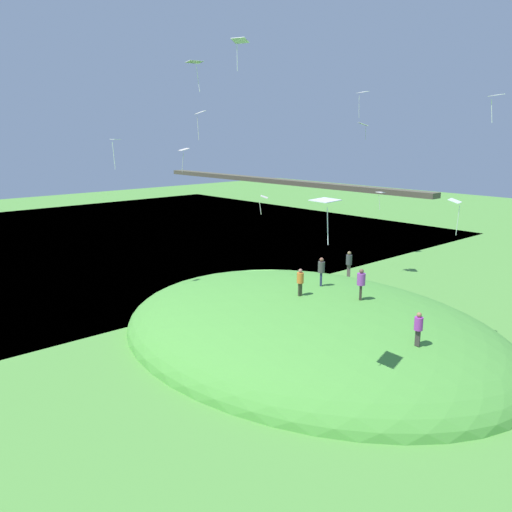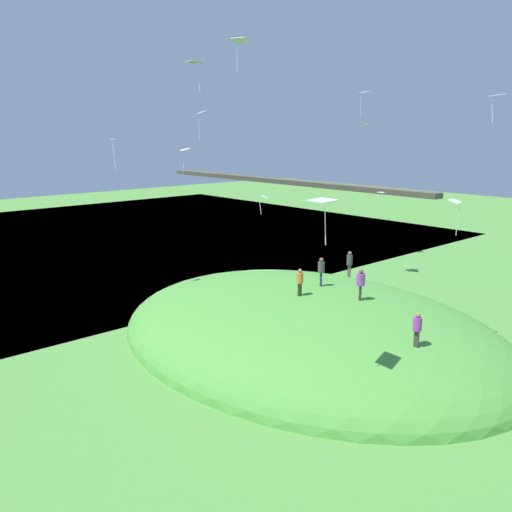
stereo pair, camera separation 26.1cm
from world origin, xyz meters
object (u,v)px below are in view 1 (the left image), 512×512
(person_on_hilltop, at_px, (349,261))
(kite_0, at_px, (240,42))
(person_with_child, at_px, (321,268))
(kite_3, at_px, (325,202))
(kite_8, at_px, (200,114))
(kite_2, at_px, (363,93))
(kite_6, at_px, (496,97))
(kite_11, at_px, (264,198))
(kite_4, at_px, (380,194))
(kite_5, at_px, (184,151))
(person_near_shore, at_px, (361,281))
(kite_9, at_px, (455,203))
(kite_7, at_px, (195,63))
(kite_1, at_px, (363,125))
(person_watching_kites, at_px, (418,325))
(person_walking_path, at_px, (300,279))
(kite_10, at_px, (115,143))

(person_on_hilltop, relative_size, kite_0, 1.03)
(person_with_child, height_order, kite_3, kite_3)
(kite_3, height_order, kite_8, kite_8)
(kite_2, height_order, kite_6, kite_2)
(kite_11, bearing_deg, kite_4, 97.18)
(kite_4, xyz_separation_m, kite_5, (-9.03, -13.66, 3.66))
(person_on_hilltop, height_order, kite_8, kite_8)
(kite_8, bearing_deg, kite_11, -15.75)
(person_near_shore, xyz_separation_m, kite_8, (-17.62, 2.07, 9.57))
(kite_0, xyz_separation_m, kite_8, (-10.11, 4.54, -3.71))
(kite_0, height_order, kite_9, kite_0)
(kite_7, xyz_separation_m, kite_11, (4.25, 2.01, -8.28))
(kite_9, bearing_deg, kite_3, -85.06)
(kite_5, xyz_separation_m, kite_8, (0.45, 1.32, 2.81))
(kite_1, distance_m, kite_8, 12.90)
(person_watching_kites, relative_size, kite_3, 0.93)
(person_watching_kites, bearing_deg, kite_11, -20.57)
(kite_4, bearing_deg, kite_7, -97.64)
(person_watching_kites, relative_size, kite_6, 1.09)
(person_with_child, bearing_deg, kite_6, 95.64)
(person_walking_path, relative_size, kite_2, 0.68)
(kite_5, distance_m, kite_9, 21.68)
(kite_2, bearing_deg, person_walking_path, -60.70)
(kite_4, height_order, kite_7, kite_7)
(person_walking_path, distance_m, kite_3, 10.85)
(kite_0, bearing_deg, person_near_shore, 18.25)
(kite_0, relative_size, kite_8, 0.78)
(kite_5, height_order, kite_11, kite_5)
(kite_1, bearing_deg, kite_6, -22.22)
(kite_8, bearing_deg, kite_3, -25.37)
(person_on_hilltop, relative_size, kite_7, 0.99)
(kite_1, distance_m, kite_6, 13.97)
(kite_0, bearing_deg, person_walking_path, 3.42)
(person_watching_kites, bearing_deg, person_walking_path, -14.94)
(person_near_shore, relative_size, kite_10, 0.97)
(person_on_hilltop, height_order, kite_4, kite_4)
(kite_8, bearing_deg, person_walking_path, -15.85)
(person_watching_kites, relative_size, kite_8, 0.73)
(kite_2, xyz_separation_m, kite_8, (-3.80, -15.66, -2.05))
(kite_6, xyz_separation_m, kite_8, (-21.36, -4.43, -0.51))
(person_near_shore, height_order, kite_8, kite_8)
(person_walking_path, relative_size, person_with_child, 0.90)
(kite_9, bearing_deg, person_watching_kites, -73.10)
(person_watching_kites, relative_size, kite_7, 0.90)
(person_on_hilltop, height_order, kite_3, kite_3)
(kite_5, xyz_separation_m, kite_10, (5.18, -8.66, 0.78))
(person_with_child, xyz_separation_m, kite_2, (-10.62, 17.46, 11.54))
(person_near_shore, height_order, kite_10, kite_10)
(person_near_shore, bearing_deg, kite_8, 49.08)
(person_on_hilltop, distance_m, kite_6, 14.24)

